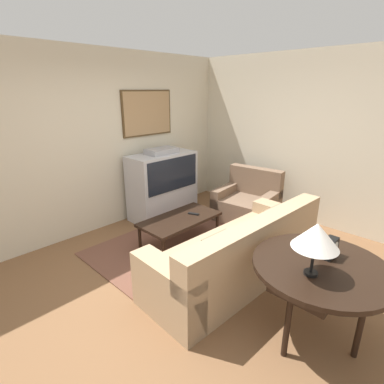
{
  "coord_description": "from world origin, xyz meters",
  "views": [
    {
      "loc": [
        -2.11,
        -2.02,
        2.12
      ],
      "look_at": [
        0.75,
        0.75,
        0.75
      ],
      "focal_mm": 28.0,
      "sensor_mm": 36.0,
      "label": 1
    }
  ],
  "objects_px": {
    "console_table": "(321,271)",
    "tv": "(163,185)",
    "armchair": "(247,203)",
    "coffee_table": "(180,220)",
    "couch": "(238,255)",
    "table_lamp": "(316,236)",
    "mantel_clock": "(330,248)"
  },
  "relations": [
    {
      "from": "coffee_table",
      "to": "console_table",
      "type": "xyz_separation_m",
      "value": [
        -0.33,
        -2.08,
        0.29
      ]
    },
    {
      "from": "armchair",
      "to": "mantel_clock",
      "type": "distance_m",
      "value": 2.51
    },
    {
      "from": "armchair",
      "to": "coffee_table",
      "type": "height_order",
      "value": "armchair"
    },
    {
      "from": "table_lamp",
      "to": "couch",
      "type": "bearing_deg",
      "value": 66.59
    },
    {
      "from": "console_table",
      "to": "table_lamp",
      "type": "height_order",
      "value": "table_lamp"
    },
    {
      "from": "console_table",
      "to": "tv",
      "type": "bearing_deg",
      "value": 74.64
    },
    {
      "from": "tv",
      "to": "armchair",
      "type": "relative_size",
      "value": 1.16
    },
    {
      "from": "armchair",
      "to": "table_lamp",
      "type": "distance_m",
      "value": 2.82
    },
    {
      "from": "couch",
      "to": "table_lamp",
      "type": "xyz_separation_m",
      "value": [
        -0.43,
        -0.98,
        0.76
      ]
    },
    {
      "from": "tv",
      "to": "coffee_table",
      "type": "xyz_separation_m",
      "value": [
        -0.51,
        -0.96,
        -0.2
      ]
    },
    {
      "from": "mantel_clock",
      "to": "couch",
      "type": "bearing_deg",
      "value": 86.7
    },
    {
      "from": "table_lamp",
      "to": "mantel_clock",
      "type": "distance_m",
      "value": 0.45
    },
    {
      "from": "tv",
      "to": "couch",
      "type": "relative_size",
      "value": 0.52
    },
    {
      "from": "table_lamp",
      "to": "console_table",
      "type": "bearing_deg",
      "value": -2.84
    },
    {
      "from": "table_lamp",
      "to": "coffee_table",
      "type": "bearing_deg",
      "value": 75.61
    },
    {
      "from": "armchair",
      "to": "table_lamp",
      "type": "xyz_separation_m",
      "value": [
        -1.94,
        -1.89,
        0.78
      ]
    },
    {
      "from": "coffee_table",
      "to": "table_lamp",
      "type": "height_order",
      "value": "table_lamp"
    },
    {
      "from": "couch",
      "to": "mantel_clock",
      "type": "height_order",
      "value": "mantel_clock"
    },
    {
      "from": "couch",
      "to": "mantel_clock",
      "type": "relative_size",
      "value": 13.36
    },
    {
      "from": "armchair",
      "to": "console_table",
      "type": "height_order",
      "value": "armchair"
    },
    {
      "from": "tv",
      "to": "table_lamp",
      "type": "distance_m",
      "value": 3.24
    },
    {
      "from": "armchair",
      "to": "coffee_table",
      "type": "bearing_deg",
      "value": -104.27
    },
    {
      "from": "couch",
      "to": "coffee_table",
      "type": "xyz_separation_m",
      "value": [
        0.11,
        1.09,
        0.06
      ]
    },
    {
      "from": "coffee_table",
      "to": "table_lamp",
      "type": "xyz_separation_m",
      "value": [
        -0.53,
        -2.07,
        0.7
      ]
    },
    {
      "from": "couch",
      "to": "table_lamp",
      "type": "bearing_deg",
      "value": 69.01
    },
    {
      "from": "armchair",
      "to": "tv",
      "type": "bearing_deg",
      "value": -148.43
    },
    {
      "from": "tv",
      "to": "table_lamp",
      "type": "height_order",
      "value": "tv"
    },
    {
      "from": "couch",
      "to": "console_table",
      "type": "bearing_deg",
      "value": 79.78
    },
    {
      "from": "coffee_table",
      "to": "console_table",
      "type": "height_order",
      "value": "console_table"
    },
    {
      "from": "couch",
      "to": "armchair",
      "type": "relative_size",
      "value": 2.25
    },
    {
      "from": "couch",
      "to": "table_lamp",
      "type": "distance_m",
      "value": 1.31
    },
    {
      "from": "armchair",
      "to": "console_table",
      "type": "xyz_separation_m",
      "value": [
        -1.74,
        -1.9,
        0.38
      ]
    }
  ]
}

